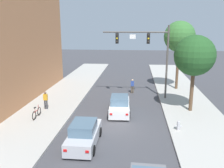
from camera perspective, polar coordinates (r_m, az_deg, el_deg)
ground_plane at (r=18.72m, az=0.88°, el=-10.19°), size 120.00×120.00×0.00m
sidewalk_left at (r=20.26m, az=-17.99°, el=-8.76°), size 5.00×60.00×0.15m
sidewalk_right at (r=19.31m, az=20.80°, el=-10.12°), size 5.00×60.00×0.15m
traffic_signal_mast at (r=24.90m, az=8.77°, el=8.40°), size 6.69×0.38×7.50m
car_lead_white at (r=21.27m, az=1.83°, el=-5.11°), size 1.98×4.31×1.60m
car_following_silver at (r=15.98m, az=-6.67°, el=-11.81°), size 1.85×4.25×1.60m
pedestrian_sidewalk_left_walker at (r=22.65m, az=-15.53°, el=-3.54°), size 0.36×0.22×1.64m
pedestrian_crossing_road at (r=27.59m, az=4.87°, el=-0.34°), size 0.36×0.22×1.64m
bicycle_leaning at (r=20.97m, az=-17.50°, el=-6.58°), size 0.12×1.77×0.98m
fire_hydrant at (r=18.37m, az=15.51°, el=-9.47°), size 0.48×0.24×0.72m
street_tree_nearest at (r=21.77m, az=19.04°, el=6.36°), size 3.50×3.50×6.71m
street_tree_second at (r=29.25m, az=15.75°, el=10.74°), size 3.58×3.58×8.00m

